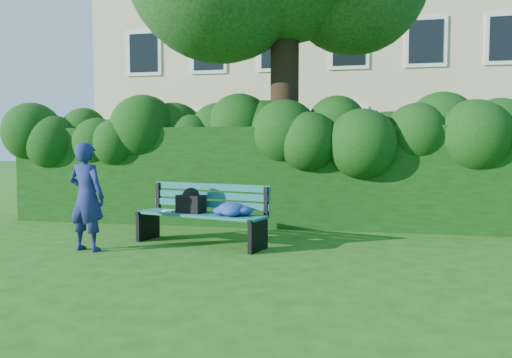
# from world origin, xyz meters

# --- Properties ---
(ground) EXTENTS (80.00, 80.00, 0.00)m
(ground) POSITION_xyz_m (0.00, 0.00, 0.00)
(ground) COLOR #1E5213
(ground) RESTS_ON ground
(apartment_building) EXTENTS (16.00, 8.08, 12.00)m
(apartment_building) POSITION_xyz_m (-0.00, 13.99, 6.00)
(apartment_building) COLOR #C7BB85
(apartment_building) RESTS_ON ground
(hedge) EXTENTS (10.00, 1.00, 1.80)m
(hedge) POSITION_xyz_m (0.00, 2.20, 0.90)
(hedge) COLOR black
(hedge) RESTS_ON ground
(park_bench) EXTENTS (2.10, 1.08, 0.89)m
(park_bench) POSITION_xyz_m (-0.63, 0.09, 0.50)
(park_bench) COLOR #105054
(park_bench) RESTS_ON ground
(man_reading) EXTENTS (0.60, 0.45, 1.50)m
(man_reading) POSITION_xyz_m (-2.14, -0.62, 0.75)
(man_reading) COLOR navy
(man_reading) RESTS_ON ground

